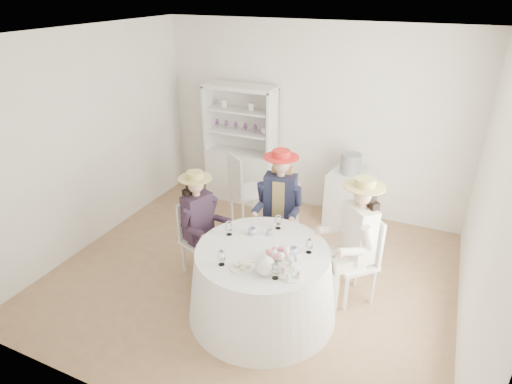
% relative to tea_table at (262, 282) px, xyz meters
% --- Properties ---
extents(ground, '(4.50, 4.50, 0.00)m').
position_rel_tea_table_xyz_m(ground, '(-0.36, 0.53, -0.38)').
color(ground, '#8C6846').
rests_on(ground, ground).
extents(ceiling, '(4.50, 4.50, 0.00)m').
position_rel_tea_table_xyz_m(ceiling, '(-0.36, 0.53, 2.32)').
color(ceiling, white).
rests_on(ceiling, wall_back).
extents(wall_back, '(4.50, 0.00, 4.50)m').
position_rel_tea_table_xyz_m(wall_back, '(-0.36, 2.53, 0.97)').
color(wall_back, silver).
rests_on(wall_back, ground).
extents(wall_front, '(4.50, 0.00, 4.50)m').
position_rel_tea_table_xyz_m(wall_front, '(-0.36, -1.47, 0.97)').
color(wall_front, silver).
rests_on(wall_front, ground).
extents(wall_left, '(0.00, 4.50, 4.50)m').
position_rel_tea_table_xyz_m(wall_left, '(-2.61, 0.53, 0.97)').
color(wall_left, silver).
rests_on(wall_left, ground).
extents(wall_right, '(0.00, 4.50, 4.50)m').
position_rel_tea_table_xyz_m(wall_right, '(1.89, 0.53, 0.97)').
color(wall_right, silver).
rests_on(wall_right, ground).
extents(tea_table, '(1.54, 1.54, 0.77)m').
position_rel_tea_table_xyz_m(tea_table, '(0.00, 0.00, 0.00)').
color(tea_table, white).
rests_on(tea_table, ground).
extents(hutch, '(1.19, 0.72, 1.81)m').
position_rel_tea_table_xyz_m(hutch, '(-1.36, 2.30, 0.26)').
color(hutch, silver).
rests_on(hutch, ground).
extents(side_table, '(0.57, 0.57, 0.78)m').
position_rel_tea_table_xyz_m(side_table, '(0.34, 2.20, 0.01)').
color(side_table, silver).
rests_on(side_table, ground).
extents(hatbox, '(0.32, 0.32, 0.28)m').
position_rel_tea_table_xyz_m(hatbox, '(0.34, 2.20, 0.54)').
color(hatbox, black).
rests_on(hatbox, side_table).
extents(guest_left, '(0.53, 0.49, 1.30)m').
position_rel_tea_table_xyz_m(guest_left, '(-0.93, 0.34, 0.35)').
color(guest_left, silver).
rests_on(guest_left, ground).
extents(guest_mid, '(0.54, 0.56, 1.44)m').
position_rel_tea_table_xyz_m(guest_mid, '(-0.21, 0.98, 0.43)').
color(guest_mid, silver).
rests_on(guest_mid, ground).
extents(guest_right, '(0.61, 0.61, 1.44)m').
position_rel_tea_table_xyz_m(guest_right, '(0.79, 0.60, 0.43)').
color(guest_right, silver).
rests_on(guest_right, ground).
extents(spare_chair, '(0.62, 0.62, 1.06)m').
position_rel_tea_table_xyz_m(spare_chair, '(-0.98, 1.56, 0.19)').
color(spare_chair, silver).
rests_on(spare_chair, ground).
extents(teacup_a, '(0.11, 0.11, 0.07)m').
position_rel_tea_table_xyz_m(teacup_a, '(-0.22, 0.22, 0.42)').
color(teacup_a, white).
rests_on(teacup_a, tea_table).
extents(teacup_b, '(0.08, 0.08, 0.06)m').
position_rel_tea_table_xyz_m(teacup_b, '(-0.05, 0.29, 0.42)').
color(teacup_b, white).
rests_on(teacup_b, tea_table).
extents(teacup_c, '(0.11, 0.11, 0.06)m').
position_rel_tea_table_xyz_m(teacup_c, '(0.29, 0.07, 0.42)').
color(teacup_c, white).
rests_on(teacup_c, tea_table).
extents(flower_bowl, '(0.25, 0.25, 0.05)m').
position_rel_tea_table_xyz_m(flower_bowl, '(0.22, -0.05, 0.41)').
color(flower_bowl, white).
rests_on(flower_bowl, tea_table).
extents(flower_arrangement, '(0.17, 0.17, 0.06)m').
position_rel_tea_table_xyz_m(flower_arrangement, '(0.19, -0.09, 0.47)').
color(flower_arrangement, '#DB6D83').
rests_on(flower_arrangement, tea_table).
extents(table_teapot, '(0.26, 0.18, 0.20)m').
position_rel_tea_table_xyz_m(table_teapot, '(0.17, -0.33, 0.47)').
color(table_teapot, white).
rests_on(table_teapot, tea_table).
extents(sandwich_plate, '(0.24, 0.24, 0.05)m').
position_rel_tea_table_xyz_m(sandwich_plate, '(-0.05, -0.34, 0.40)').
color(sandwich_plate, white).
rests_on(sandwich_plate, tea_table).
extents(cupcake_stand, '(0.22, 0.22, 0.21)m').
position_rel_tea_table_xyz_m(cupcake_stand, '(0.39, -0.27, 0.46)').
color(cupcake_stand, white).
rests_on(cupcake_stand, tea_table).
extents(stemware_set, '(0.94, 0.91, 0.15)m').
position_rel_tea_table_xyz_m(stemware_set, '(0.00, 0.00, 0.46)').
color(stemware_set, white).
rests_on(stemware_set, tea_table).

